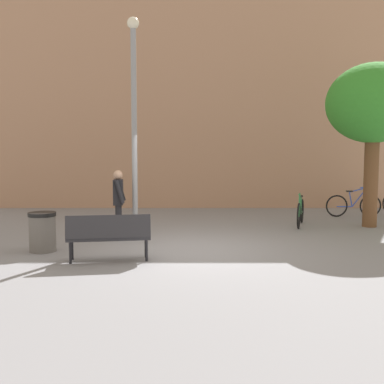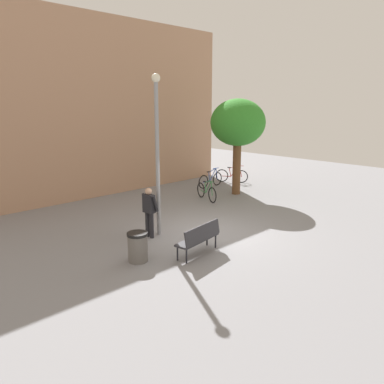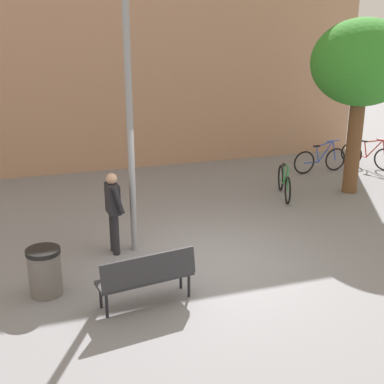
{
  "view_description": "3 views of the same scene",
  "coord_description": "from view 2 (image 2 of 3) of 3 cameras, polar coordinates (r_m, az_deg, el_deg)",
  "views": [
    {
      "loc": [
        0.07,
        -9.77,
        2.15
      ],
      "look_at": [
        0.02,
        1.93,
        1.07
      ],
      "focal_mm": 42.75,
      "sensor_mm": 36.0,
      "label": 1
    },
    {
      "loc": [
        -8.79,
        -8.23,
        4.33
      ],
      "look_at": [
        0.5,
        1.33,
        1.13
      ],
      "focal_mm": 34.82,
      "sensor_mm": 36.0,
      "label": 2
    },
    {
      "loc": [
        -3.18,
        -8.46,
        4.49
      ],
      "look_at": [
        0.1,
        1.57,
        0.94
      ],
      "focal_mm": 48.43,
      "sensor_mm": 36.0,
      "label": 3
    }
  ],
  "objects": [
    {
      "name": "bicycle_red",
      "position": [
        20.88,
        6.13,
        2.53
      ],
      "size": [
        0.99,
        1.57,
        0.97
      ],
      "color": "black",
      "rests_on": "ground_plane"
    },
    {
      "name": "building_facade",
      "position": [
        18.54,
        -16.24,
        12.24
      ],
      "size": [
        15.43,
        2.0,
        8.18
      ],
      "primitive_type": "cube",
      "color": "tan",
      "rests_on": "ground_plane"
    },
    {
      "name": "person_by_lamppost",
      "position": [
        12.18,
        -6.58,
        -2.61
      ],
      "size": [
        0.32,
        0.61,
        1.67
      ],
      "color": "#232328",
      "rests_on": "ground_plane"
    },
    {
      "name": "bicycle_green",
      "position": [
        16.94,
        2.24,
        0.02
      ],
      "size": [
        0.61,
        1.74,
        0.97
      ],
      "color": "black",
      "rests_on": "ground_plane"
    },
    {
      "name": "trash_bin",
      "position": [
        10.58,
        -8.32,
        -8.31
      ],
      "size": [
        0.58,
        0.58,
        0.84
      ],
      "color": "#66605B",
      "rests_on": "ground_plane"
    },
    {
      "name": "ground_plane",
      "position": [
        12.8,
        2.57,
        -6.28
      ],
      "size": [
        36.0,
        36.0,
        0.0
      ],
      "primitive_type": "plane",
      "color": "gray"
    },
    {
      "name": "lamppost",
      "position": [
        12.03,
        -5.35,
        7.2
      ],
      "size": [
        0.28,
        0.28,
        5.21
      ],
      "color": "gray",
      "rests_on": "ground_plane"
    },
    {
      "name": "park_bench",
      "position": [
        10.86,
        1.18,
        -6.88
      ],
      "size": [
        1.65,
        0.7,
        0.92
      ],
      "color": "#2D2D33",
      "rests_on": "ground_plane"
    },
    {
      "name": "bicycle_blue",
      "position": [
        19.63,
        2.87,
        1.89
      ],
      "size": [
        1.81,
        0.09,
        0.97
      ],
      "color": "black",
      "rests_on": "ground_plane"
    },
    {
      "name": "plaza_tree",
      "position": [
        17.82,
        7.04,
        10.35
      ],
      "size": [
        2.57,
        2.57,
        4.53
      ],
      "color": "brown",
      "rests_on": "ground_plane"
    }
  ]
}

